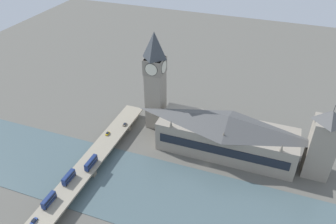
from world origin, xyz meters
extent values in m
plane|color=#605E56|center=(0.00, 0.00, 0.00)|extent=(600.00, 600.00, 0.00)
cube|color=#4C6066|center=(-33.11, 0.00, 0.15)|extent=(54.22, 360.00, 0.30)
cube|color=gray|center=(16.77, -8.00, 10.51)|extent=(27.53, 88.73, 21.02)
cube|color=black|center=(2.85, -8.00, 11.56)|extent=(0.40, 81.63, 6.31)
pyramid|color=#4C4C4C|center=(16.77, -8.00, 24.98)|extent=(26.98, 86.95, 7.92)
cone|color=gray|center=(4.00, -41.72, 23.52)|extent=(2.20, 2.20, 5.00)
cone|color=gray|center=(4.00, -8.00, 23.52)|extent=(2.20, 2.20, 5.00)
cone|color=gray|center=(4.00, 25.72, 23.52)|extent=(2.20, 2.20, 5.00)
cube|color=gray|center=(29.33, 46.38, 27.06)|extent=(12.04, 12.04, 54.12)
cube|color=gray|center=(29.33, 46.38, 48.70)|extent=(12.76, 12.76, 10.83)
cylinder|color=black|center=(23.14, 46.38, 48.70)|extent=(0.50, 8.98, 8.98)
cylinder|color=silver|center=(23.01, 46.38, 48.70)|extent=(0.62, 8.31, 8.31)
cylinder|color=black|center=(35.52, 46.38, 48.70)|extent=(0.50, 8.98, 8.98)
cylinder|color=silver|center=(35.65, 46.38, 48.70)|extent=(0.62, 8.31, 8.31)
cylinder|color=black|center=(29.33, 40.19, 48.70)|extent=(8.98, 0.50, 8.98)
cylinder|color=silver|center=(29.33, 40.06, 48.70)|extent=(8.31, 0.62, 8.31)
cylinder|color=black|center=(29.33, 52.57, 48.70)|extent=(8.98, 0.50, 8.98)
cylinder|color=silver|center=(29.33, 52.70, 48.70)|extent=(8.31, 0.62, 8.31)
pyramid|color=#383D42|center=(29.33, 46.38, 63.18)|extent=(12.28, 12.28, 18.13)
cube|color=gray|center=(16.77, -63.87, 19.50)|extent=(15.01, 15.01, 39.00)
pyramid|color=#4C4C4C|center=(16.77, -63.87, 42.37)|extent=(15.01, 15.01, 6.75)
cylinder|color=#333338|center=(16.77, -63.87, 47.75)|extent=(0.30, 0.30, 4.00)
cube|color=gray|center=(-33.11, 67.33, 2.51)|extent=(3.00, 11.79, 5.02)
cube|color=gray|center=(16.04, 67.33, 2.51)|extent=(3.00, 11.79, 5.02)
cube|color=gray|center=(-33.11, 67.33, 5.62)|extent=(140.43, 13.87, 1.20)
cube|color=navy|center=(-46.49, 70.13, 7.65)|extent=(10.39, 2.58, 1.97)
cube|color=black|center=(-46.49, 70.13, 8.04)|extent=(9.35, 2.64, 0.86)
cube|color=navy|center=(-46.49, 70.13, 9.79)|extent=(10.18, 2.58, 2.31)
cube|color=black|center=(-46.49, 70.13, 9.90)|extent=(9.35, 2.64, 1.11)
cube|color=navy|center=(-46.49, 70.13, 11.02)|extent=(10.08, 2.45, 0.16)
cylinder|color=black|center=(-42.19, 68.95, 6.78)|extent=(1.11, 0.28, 1.11)
cylinder|color=black|center=(-42.19, 71.31, 6.78)|extent=(1.11, 0.28, 1.11)
cylinder|color=black|center=(-50.68, 68.95, 6.78)|extent=(1.11, 0.28, 1.11)
cylinder|color=black|center=(-50.68, 71.31, 6.78)|extent=(1.11, 0.28, 1.11)
cube|color=navy|center=(-64.38, 70.37, 7.62)|extent=(10.15, 2.41, 1.95)
cube|color=black|center=(-64.38, 70.37, 8.01)|extent=(9.14, 2.47, 0.86)
cube|color=navy|center=(-64.38, 70.37, 9.75)|extent=(9.95, 2.41, 2.29)
cube|color=black|center=(-64.38, 70.37, 9.86)|extent=(9.14, 2.47, 1.10)
cube|color=navy|center=(-64.38, 70.37, 10.98)|extent=(9.85, 2.29, 0.16)
cylinder|color=black|center=(-60.15, 69.27, 6.75)|extent=(1.06, 0.28, 1.06)
cylinder|color=black|center=(-60.15, 71.46, 6.75)|extent=(1.06, 0.28, 1.06)
cylinder|color=black|center=(-68.50, 69.27, 6.75)|extent=(1.06, 0.28, 1.06)
cylinder|color=black|center=(-68.50, 71.46, 6.75)|extent=(1.06, 0.28, 1.06)
cube|color=navy|center=(-31.49, 64.42, 7.61)|extent=(11.59, 2.43, 1.98)
cube|color=black|center=(-31.49, 64.42, 8.01)|extent=(10.43, 2.49, 0.87)
cube|color=navy|center=(-31.49, 64.42, 9.76)|extent=(11.36, 2.43, 2.32)
cube|color=black|center=(-31.49, 64.42, 9.88)|extent=(10.43, 2.49, 1.11)
cube|color=navy|center=(-31.49, 64.42, 11.00)|extent=(11.24, 2.31, 0.16)
cylinder|color=black|center=(-26.50, 63.32, 6.73)|extent=(1.01, 0.28, 1.01)
cylinder|color=black|center=(-26.50, 65.53, 6.73)|extent=(1.01, 0.28, 1.01)
cylinder|color=black|center=(-36.38, 63.32, 6.73)|extent=(1.01, 0.28, 1.01)
cylinder|color=black|center=(-36.38, 65.53, 6.73)|extent=(1.01, 0.28, 1.01)
cube|color=gold|center=(-0.69, 70.28, 6.83)|extent=(3.97, 1.71, 0.70)
cube|color=black|center=(-0.80, 70.28, 7.45)|extent=(2.06, 1.53, 0.55)
cylinder|color=black|center=(0.80, 69.52, 6.58)|extent=(0.72, 0.22, 0.72)
cylinder|color=black|center=(0.80, 71.04, 6.58)|extent=(0.72, 0.22, 0.72)
cylinder|color=black|center=(-2.17, 69.52, 6.58)|extent=(0.72, 0.22, 0.72)
cylinder|color=black|center=(-2.17, 71.04, 6.58)|extent=(0.72, 0.22, 0.72)
cube|color=slate|center=(12.97, 63.93, 6.83)|extent=(3.81, 1.76, 0.71)
cube|color=black|center=(12.86, 63.93, 7.42)|extent=(1.98, 1.59, 0.46)
cylinder|color=black|center=(14.37, 63.14, 6.58)|extent=(0.72, 0.22, 0.72)
cylinder|color=black|center=(14.37, 64.72, 6.58)|extent=(0.72, 0.22, 0.72)
cylinder|color=black|center=(11.57, 63.14, 6.58)|extent=(0.72, 0.22, 0.72)
cylinder|color=black|center=(11.57, 64.72, 6.58)|extent=(0.72, 0.22, 0.72)
cube|color=navy|center=(-77.02, 70.41, 6.77)|extent=(4.12, 1.84, 0.58)
cube|color=black|center=(-77.14, 70.41, 7.33)|extent=(2.14, 1.66, 0.54)
cylinder|color=black|center=(-75.45, 69.58, 6.58)|extent=(0.71, 0.22, 0.71)
cylinder|color=black|center=(-75.45, 71.24, 6.58)|extent=(0.71, 0.22, 0.71)
cylinder|color=black|center=(-78.58, 69.58, 6.58)|extent=(0.71, 0.22, 0.71)
cylinder|color=black|center=(-78.58, 71.24, 6.58)|extent=(0.71, 0.22, 0.71)
camera|label=1|loc=(-152.73, -29.97, 145.89)|focal=35.00mm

